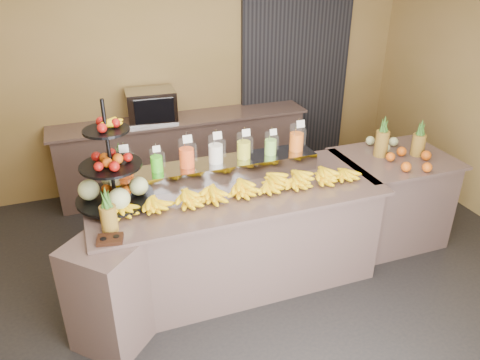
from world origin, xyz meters
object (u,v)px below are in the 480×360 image
condiment_caddy (110,239)px  right_fruit_pile (405,152)px  fruit_stand (118,178)px  pitcher_tray (216,170)px  banana_heap (242,185)px  oven_warmer (151,106)px

condiment_caddy → right_fruit_pile: right_fruit_pile is taller
right_fruit_pile → fruit_stand: bearing=178.0°
pitcher_tray → right_fruit_pile: size_ratio=3.80×
banana_heap → fruit_stand: (-0.97, 0.19, 0.14)m
banana_heap → condiment_caddy: size_ratio=12.18×
pitcher_tray → fruit_stand: fruit_stand is taller
pitcher_tray → right_fruit_pile: right_fruit_pile is taller
right_fruit_pile → condiment_caddy: bearing=-171.2°
banana_heap → condiment_caddy: banana_heap is taller
condiment_caddy → oven_warmer: oven_warmer is taller
pitcher_tray → fruit_stand: size_ratio=2.13×
pitcher_tray → oven_warmer: (-0.26, 1.67, 0.11)m
oven_warmer → right_fruit_pile: bearing=-39.6°
banana_heap → fruit_stand: fruit_stand is taller
fruit_stand → right_fruit_pile: 2.68m
banana_heap → oven_warmer: bearing=100.5°
fruit_stand → right_fruit_pile: size_ratio=1.78×
condiment_caddy → oven_warmer: 2.49m
fruit_stand → condiment_caddy: bearing=-110.0°
pitcher_tray → right_fruit_pile: (1.81, -0.26, 0.01)m
banana_heap → oven_warmer: 2.06m
oven_warmer → condiment_caddy: bearing=-104.1°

